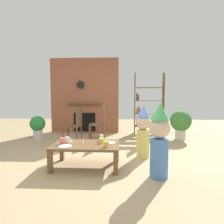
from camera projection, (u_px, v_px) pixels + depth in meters
ground_plane at (103, 159)px, 3.65m from camera, size 12.00×12.00×0.00m
brick_fireplace_feature at (85, 96)px, 6.18m from camera, size 2.20×0.28×2.40m
bookshelf at (147, 106)px, 5.91m from camera, size 0.90×0.28×1.90m
coffee_table at (86, 147)px, 3.21m from camera, size 1.12×0.68×0.40m
paper_cup_near_left at (62, 141)px, 3.18m from camera, size 0.08×0.08×0.11m
paper_cup_near_right at (102, 141)px, 3.25m from camera, size 0.08×0.08×0.09m
paper_cup_center at (102, 138)px, 3.45m from camera, size 0.07×0.07×0.10m
paper_cup_far_left at (107, 144)px, 3.00m from camera, size 0.08×0.08×0.09m
paper_cup_far_right at (67, 140)px, 3.24m from camera, size 0.07×0.07×0.11m
paper_plate_front at (110, 143)px, 3.26m from camera, size 0.17×0.17×0.01m
paper_plate_rear at (65, 146)px, 3.03m from camera, size 0.21×0.21×0.01m
birthday_cake_slice at (70, 140)px, 3.35m from camera, size 0.10×0.10×0.07m
table_fork at (83, 142)px, 3.35m from camera, size 0.03×0.15×0.01m
child_with_cone_hat at (159, 139)px, 2.77m from camera, size 0.31×0.31×1.10m
child_in_pink at (143, 130)px, 3.69m from camera, size 0.28×0.28×1.03m
dining_chair_left at (76, 123)px, 4.77m from camera, size 0.44×0.44×0.90m
dining_chair_middle at (100, 122)px, 5.07m from camera, size 0.42×0.42×0.90m
potted_plant_tall at (181, 122)px, 5.20m from camera, size 0.57×0.57×0.80m
potted_plant_short at (38, 125)px, 5.26m from camera, size 0.42×0.42×0.64m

